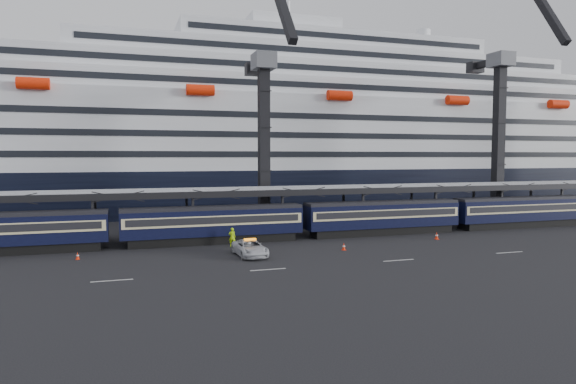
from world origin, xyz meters
name	(u,v)px	position (x,y,z in m)	size (l,w,h in m)	color
ground	(497,245)	(0.00, 0.00, 0.00)	(260.00, 260.00, 0.00)	black
train	(408,215)	(-4.65, 10.00, 2.20)	(133.05, 3.00, 4.05)	black
canopy	(423,187)	(0.00, 14.00, 5.25)	(130.00, 6.25, 5.53)	gray
cruise_ship	(323,139)	(-1.08, 45.99, 12.34)	(214.09, 28.84, 34.00)	black
crane_dark_near	(265,134)	(-20.00, 18.59, 11.93)	(4.50, 17.75, 35.08)	#4F5157
crane_dark_mid	(501,127)	(15.00, 17.59, 13.36)	(4.50, 18.24, 39.64)	#4F5157
pickup_truck	(250,248)	(-26.02, 1.99, 0.74)	(2.45, 5.32, 1.48)	silver
worker	(232,237)	(-26.55, 7.50, 0.96)	(0.70, 0.46, 1.93)	#ACEA0C
traffic_cone_a	(78,256)	(-41.04, 5.24, 0.33)	(0.34, 0.34, 0.68)	#FD2707
traffic_cone_b	(236,247)	(-26.78, 4.67, 0.40)	(0.41, 0.41, 0.82)	#FD2707
traffic_cone_c	(344,246)	(-16.55, 2.07, 0.36)	(0.37, 0.37, 0.74)	#FD2707
traffic_cone_d	(437,236)	(-4.04, 4.92, 0.42)	(0.42, 0.42, 0.84)	#FD2707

